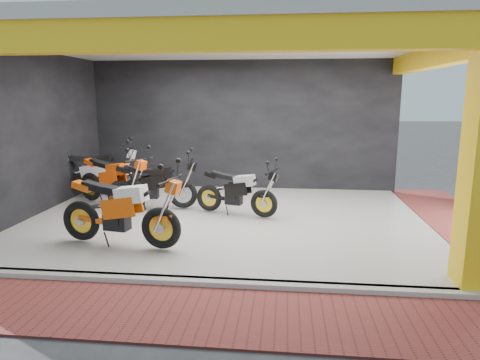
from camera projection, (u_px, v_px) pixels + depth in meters
The scene contains 15 objects.
ground at pixel (208, 258), 6.89m from camera, with size 80.00×80.00×0.00m, color #2D2D30.
showroom_floor at pixel (226, 220), 8.83m from camera, with size 8.00×6.00×0.10m, color silver.
showroom_ceiling at pixel (224, 41), 8.14m from camera, with size 8.40×6.40×0.20m, color beige.
back_wall at pixel (241, 127), 11.52m from camera, with size 8.20×0.20×3.50m, color black.
left_wall at pixel (31, 136), 8.93m from camera, with size 0.20×6.20×3.50m, color black.
header_beam_front at pixel (190, 36), 5.27m from camera, with size 8.40×0.30×0.40m, color yellow.
header_beam_right at pixel (442, 55), 7.78m from camera, with size 0.30×6.40×0.40m, color yellow.
floor_kerb at pixel (195, 282), 5.88m from camera, with size 8.00×0.20×0.10m, color silver.
paver_front at pixel (181, 312), 5.13m from camera, with size 9.00×1.40×0.03m, color maroon.
paver_right at pixel (469, 229), 8.33m from camera, with size 1.40×7.00×0.03m, color maroon.
moto_hero at pixel (160, 208), 6.84m from camera, with size 2.31×0.86×1.41m, color #EA5409, non-canonical shape.
moto_row_a at pixel (264, 190), 8.65m from camera, with size 1.94×0.72×1.19m, color black, non-canonical shape.
moto_row_b at pixel (183, 181), 9.37m from camera, with size 2.10×0.78×1.29m, color black, non-canonical shape.
moto_row_c at pixel (134, 180), 9.31m from camera, with size 2.22×0.82×1.36m, color #FF520A, non-canonical shape.
moto_row_d at pixel (123, 169), 10.58m from camera, with size 2.30×0.85×1.40m, color #B1B3B9, non-canonical shape.
Camera 1 is at (1.20, -6.42, 2.57)m, focal length 32.00 mm.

